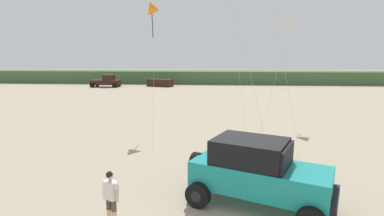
% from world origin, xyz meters
% --- Properties ---
extents(dune_ridge, '(90.00, 6.69, 2.25)m').
position_xyz_m(dune_ridge, '(-2.77, 51.74, 1.12)').
color(dune_ridge, '#426038').
rests_on(dune_ridge, ground_plane).
extents(jeep, '(5.00, 3.91, 2.26)m').
position_xyz_m(jeep, '(2.27, 4.26, 1.20)').
color(jeep, teal).
rests_on(jeep, ground_plane).
extents(person_watching, '(0.56, 0.44, 1.67)m').
position_xyz_m(person_watching, '(-2.17, 2.73, 0.94)').
color(person_watching, '#DBB28E').
rests_on(person_watching, ground_plane).
extents(distant_pickup, '(4.62, 2.42, 1.98)m').
position_xyz_m(distant_pickup, '(-16.82, 43.03, 0.94)').
color(distant_pickup, black).
rests_on(distant_pickup, ground_plane).
extents(distant_sedan, '(4.51, 2.85, 1.20)m').
position_xyz_m(distant_sedan, '(-8.27, 44.67, 0.60)').
color(distant_sedan, black).
rests_on(distant_sedan, ground_plane).
extents(kite_pink_ribbon, '(3.44, 5.66, 8.16)m').
position_xyz_m(kite_pink_ribbon, '(6.47, 18.35, 7.57)').
color(kite_pink_ribbon, white).
rests_on(kite_pink_ribbon, ground_plane).
extents(kite_blue_swept, '(1.34, 6.12, 8.56)m').
position_xyz_m(kite_blue_swept, '(-3.23, 15.23, 7.97)').
color(kite_blue_swept, orange).
rests_on(kite_blue_swept, ground_plane).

